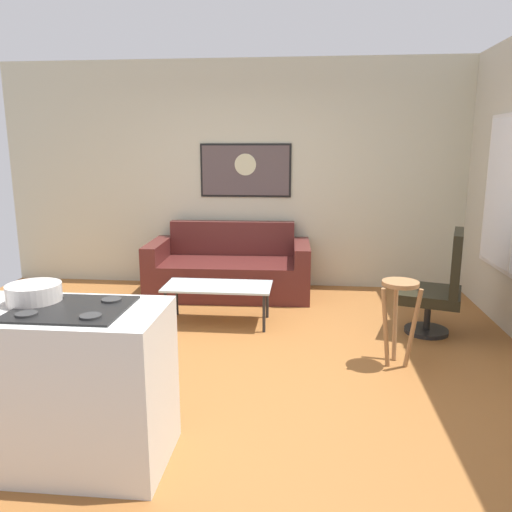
{
  "coord_description": "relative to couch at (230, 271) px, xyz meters",
  "views": [
    {
      "loc": [
        0.64,
        -3.89,
        1.75
      ],
      "look_at": [
        0.18,
        0.9,
        0.7
      ],
      "focal_mm": 35.11,
      "sensor_mm": 36.0,
      "label": 1
    }
  ],
  "objects": [
    {
      "name": "armchair",
      "position": [
        2.16,
        -1.16,
        0.19
      ],
      "size": [
        0.71,
        0.72,
        1.0
      ],
      "color": "black",
      "rests_on": "ground"
    },
    {
      "name": "wall_painting",
      "position": [
        0.15,
        0.45,
        1.18
      ],
      "size": [
        1.14,
        0.03,
        0.66
      ],
      "color": "black"
    },
    {
      "name": "ground",
      "position": [
        0.25,
        -1.93,
        -0.3
      ],
      "size": [
        6.4,
        6.4,
        0.04
      ],
      "primitive_type": "cube",
      "color": "#945B2B"
    },
    {
      "name": "coffee_table",
      "position": [
        0.04,
        -1.06,
        0.08
      ],
      "size": [
        1.07,
        0.51,
        0.4
      ],
      "color": "silver",
      "rests_on": "ground"
    },
    {
      "name": "mixing_bowl",
      "position": [
        -0.6,
        -3.28,
        0.66
      ],
      "size": [
        0.3,
        0.3,
        0.11
      ],
      "color": "silver",
      "rests_on": "kitchen_counter"
    },
    {
      "name": "bar_stool",
      "position": [
        1.66,
        -1.9,
        0.24
      ],
      "size": [
        0.34,
        0.33,
        0.71
      ],
      "color": "#996C43",
      "rests_on": "ground"
    },
    {
      "name": "couch",
      "position": [
        0.0,
        0.0,
        0.0
      ],
      "size": [
        1.94,
        0.97,
        0.84
      ],
      "color": "#501F1D",
      "rests_on": "ground"
    },
    {
      "name": "kitchen_counter",
      "position": [
        -0.62,
        -3.38,
        0.17
      ],
      "size": [
        1.55,
        0.62,
        0.92
      ],
      "color": "silver",
      "rests_on": "ground"
    },
    {
      "name": "back_wall",
      "position": [
        0.25,
        0.49,
        1.12
      ],
      "size": [
        6.4,
        0.05,
        2.8
      ],
      "primitive_type": "cube",
      "color": "beige",
      "rests_on": "ground"
    }
  ]
}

